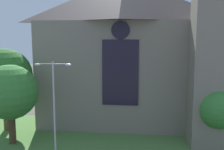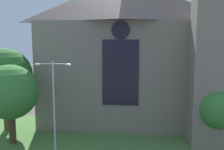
# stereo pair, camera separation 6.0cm
# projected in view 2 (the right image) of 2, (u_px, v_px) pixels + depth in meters

# --- Properties ---
(ground) EXTENTS (160.00, 160.00, 0.00)m
(ground) POSITION_uv_depth(u_px,v_px,m) (111.00, 139.00, 32.33)
(ground) COLOR #56544C
(grass_verge) EXTENTS (120.00, 20.00, 0.01)m
(grass_verge) POSITION_uv_depth(u_px,v_px,m) (109.00, 145.00, 30.36)
(grass_verge) COLOR #517F3D
(grass_verge) RESTS_ON ground
(church_building) EXTENTS (23.20, 16.20, 26.00)m
(church_building) POSITION_uv_depth(u_px,v_px,m) (129.00, 49.00, 37.68)
(church_building) COLOR gray
(church_building) RESTS_ON ground
(tree_left_far) EXTENTS (7.00, 7.00, 10.60)m
(tree_left_far) POSITION_uv_depth(u_px,v_px,m) (5.00, 76.00, 34.37)
(tree_left_far) COLOR brown
(tree_left_far) RESTS_ON ground
(tree_left_near) EXTENTS (6.14, 6.14, 9.02)m
(tree_left_near) POSITION_uv_depth(u_px,v_px,m) (10.00, 92.00, 30.21)
(tree_left_near) COLOR #4C3823
(tree_left_near) RESTS_ON ground
(tree_right_near) EXTENTS (4.14, 4.14, 6.55)m
(tree_right_near) POSITION_uv_depth(u_px,v_px,m) (218.00, 110.00, 28.65)
(tree_right_near) COLOR #423021
(tree_right_near) RESTS_ON ground
(streetlamp_near) EXTENTS (3.37, 0.26, 9.92)m
(streetlamp_near) POSITION_uv_depth(u_px,v_px,m) (54.00, 103.00, 24.43)
(streetlamp_near) COLOR #B2B2B7
(streetlamp_near) RESTS_ON ground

